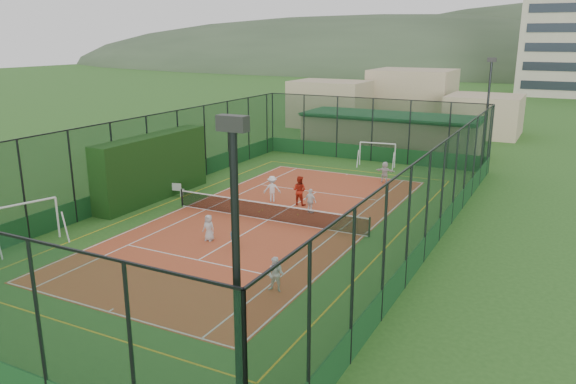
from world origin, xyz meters
name	(u,v)px	position (x,y,z in m)	size (l,w,h in m)	color
ground	(268,220)	(0.00, 0.00, 0.00)	(300.00, 300.00, 0.00)	#2D5D1F
court_slab	(268,220)	(0.00, 0.00, 0.01)	(11.17, 23.97, 0.01)	#AE3F26
tennis_net	(268,211)	(0.00, 0.00, 0.53)	(11.67, 0.12, 1.06)	black
perimeter_fence	(267,176)	(0.00, 0.00, 2.50)	(18.12, 34.12, 5.00)	#11331B
floodlight_se	(238,317)	(8.60, -16.60, 4.12)	(0.60, 0.26, 8.25)	black
floodlight_ne	(487,117)	(8.60, 16.60, 4.12)	(0.60, 0.26, 8.25)	black
clubhouse	(390,132)	(0.00, 22.00, 1.57)	(15.20, 7.20, 3.15)	tan
apartment_tower	(576,3)	(12.00, 82.00, 15.00)	(15.00, 12.00, 30.00)	beige
distant_hills	(525,72)	(0.00, 150.00, 0.00)	(200.00, 60.00, 24.00)	#384C33
hedge_left	(153,167)	(-8.30, 0.53, 1.97)	(1.35, 8.99, 3.93)	black
white_bench	(171,189)	(-7.80, 1.55, 0.44)	(1.57, 0.43, 0.88)	white
futsal_goal_near	(26,224)	(-8.44, -8.53, 1.03)	(0.92, 3.19, 2.06)	white
futsal_goal_far	(377,155)	(1.04, 15.37, 0.90)	(2.80, 0.81, 1.81)	white
child_near_left	(209,228)	(-1.02, -4.09, 0.66)	(0.64, 0.42, 1.31)	silver
child_near_mid	(235,235)	(0.67, -4.37, 0.67)	(0.48, 0.32, 1.32)	#4896CC
child_near_right	(276,275)	(4.60, -7.61, 0.72)	(0.69, 0.54, 1.42)	white
child_far_left	(272,189)	(-1.51, 3.25, 0.80)	(1.02, 0.59, 1.58)	white
child_far_right	(311,201)	(1.52, 2.22, 0.71)	(0.82, 0.34, 1.40)	white
child_far_back	(385,172)	(3.10, 10.85, 0.73)	(1.34, 0.43, 1.45)	silver
coach	(299,190)	(0.25, 3.39, 0.89)	(0.85, 0.66, 1.75)	#B32313
tennis_balls	(289,213)	(0.54, 1.47, 0.04)	(4.57, 1.02, 0.07)	#CCE033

